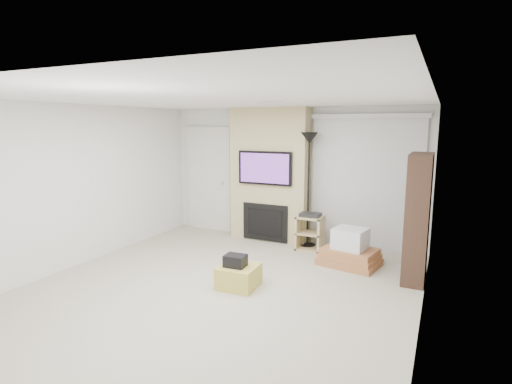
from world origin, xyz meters
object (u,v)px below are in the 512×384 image
at_px(box_stack, 350,251).
at_px(floor_lamp, 309,157).
at_px(av_stand, 310,230).
at_px(bookshelf, 418,218).
at_px(ottoman, 239,276).

bearing_deg(box_stack, floor_lamp, 144.91).
distance_m(av_stand, box_stack, 0.96).
relative_size(av_stand, bookshelf, 0.37).
distance_m(av_stand, bookshelf, 1.98).
xyz_separation_m(av_stand, bookshelf, (1.78, -0.68, 0.55)).
bearing_deg(ottoman, box_stack, 52.30).
distance_m(floor_lamp, bookshelf, 2.17).
relative_size(ottoman, box_stack, 0.51).
distance_m(ottoman, box_stack, 1.92).
bearing_deg(box_stack, bookshelf, -11.04).
distance_m(floor_lamp, box_stack, 1.78).
relative_size(av_stand, box_stack, 0.67).
height_order(ottoman, av_stand, av_stand).
bearing_deg(box_stack, av_stand, 148.80).
distance_m(floor_lamp, av_stand, 1.29).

